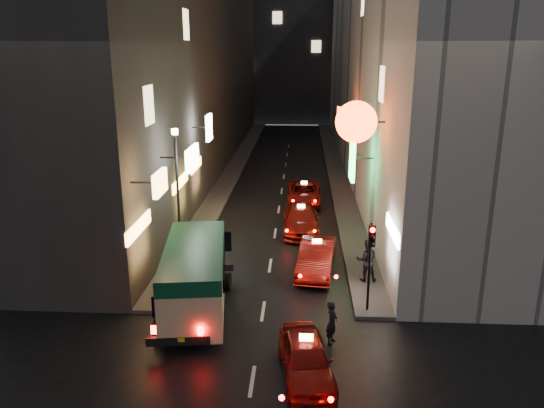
% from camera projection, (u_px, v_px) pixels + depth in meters
% --- Properties ---
extents(building_left, '(7.55, 52.02, 18.00)m').
position_uv_depth(building_left, '(187.00, 58.00, 42.80)').
color(building_left, '#353230').
rests_on(building_left, ground).
extents(building_right, '(8.16, 52.00, 18.00)m').
position_uv_depth(building_right, '(387.00, 58.00, 41.92)').
color(building_right, beige).
rests_on(building_right, ground).
extents(building_far, '(30.00, 10.00, 22.00)m').
position_uv_depth(building_far, '(294.00, 39.00, 72.45)').
color(building_far, '#313136').
rests_on(building_far, ground).
extents(sidewalk_left, '(1.50, 52.00, 0.15)m').
position_uv_depth(sidewalk_left, '(235.00, 167.00, 45.12)').
color(sidewalk_left, '#494744').
rests_on(sidewalk_left, ground).
extents(sidewalk_right, '(1.50, 52.00, 0.15)m').
position_uv_depth(sidewalk_right, '(336.00, 168.00, 44.65)').
color(sidewalk_right, '#494744').
rests_on(sidewalk_right, ground).
extents(minibus, '(2.96, 6.43, 2.66)m').
position_uv_depth(minibus, '(195.00, 271.00, 19.99)').
color(minibus, beige).
rests_on(minibus, ground).
extents(taxi_near, '(2.56, 4.89, 1.65)m').
position_uv_depth(taxi_near, '(306.00, 355.00, 16.20)').
color(taxi_near, maroon).
rests_on(taxi_near, ground).
extents(taxi_second, '(2.72, 5.40, 1.82)m').
position_uv_depth(taxi_second, '(317.00, 255.00, 23.82)').
color(taxi_second, maroon).
rests_on(taxi_second, ground).
extents(taxi_third, '(2.13, 5.04, 1.76)m').
position_uv_depth(taxi_third, '(301.00, 218.00, 29.22)').
color(taxi_third, maroon).
rests_on(taxi_third, ground).
extents(taxi_far, '(1.97, 4.81, 1.70)m').
position_uv_depth(taxi_far, '(304.00, 192.00, 34.55)').
color(taxi_far, maroon).
rests_on(taxi_far, ground).
extents(pedestrian_crossing, '(0.56, 0.67, 1.74)m').
position_uv_depth(pedestrian_crossing, '(332.00, 320.00, 18.06)').
color(pedestrian_crossing, black).
rests_on(pedestrian_crossing, ground).
extents(pedestrian_sidewalk, '(0.80, 0.50, 2.12)m').
position_uv_depth(pedestrian_sidewalk, '(367.00, 257.00, 22.57)').
color(pedestrian_sidewalk, black).
rests_on(pedestrian_sidewalk, sidewalk_right).
extents(traffic_light, '(0.26, 0.43, 3.50)m').
position_uv_depth(traffic_light, '(371.00, 249.00, 19.48)').
color(traffic_light, black).
rests_on(traffic_light, sidewalk_right).
extents(lamp_post, '(0.28, 0.28, 6.22)m').
position_uv_depth(lamp_post, '(178.00, 187.00, 23.97)').
color(lamp_post, black).
rests_on(lamp_post, sidewalk_left).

